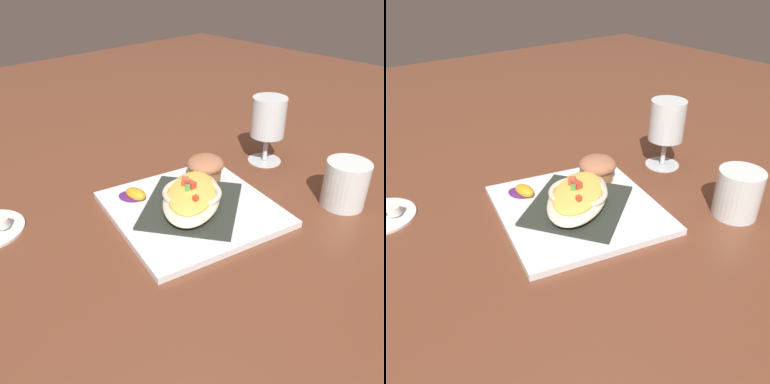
# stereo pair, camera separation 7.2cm
# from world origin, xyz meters

# --- Properties ---
(ground_plane) EXTENTS (2.60, 2.60, 0.00)m
(ground_plane) POSITION_xyz_m (0.00, 0.00, 0.00)
(ground_plane) COLOR brown
(square_plate) EXTENTS (0.33, 0.33, 0.01)m
(square_plate) POSITION_xyz_m (0.00, 0.00, 0.01)
(square_plate) COLOR white
(square_plate) RESTS_ON ground_plane
(folded_napkin) EXTENTS (0.24, 0.24, 0.01)m
(folded_napkin) POSITION_xyz_m (0.00, 0.00, 0.01)
(folded_napkin) COLOR #2A3029
(folded_napkin) RESTS_ON square_plate
(gratin_dish) EXTENTS (0.21, 0.20, 0.05)m
(gratin_dish) POSITION_xyz_m (-0.00, 0.00, 0.04)
(gratin_dish) COLOR beige
(gratin_dish) RESTS_ON folded_napkin
(muffin) EXTENTS (0.07, 0.07, 0.05)m
(muffin) POSITION_xyz_m (0.09, 0.06, 0.04)
(muffin) COLOR #A26743
(muffin) RESTS_ON square_plate
(orange_garnish) EXTENTS (0.05, 0.06, 0.02)m
(orange_garnish) POSITION_xyz_m (-0.06, 0.09, 0.02)
(orange_garnish) COLOR #542167
(orange_garnish) RESTS_ON square_plate
(coffee_mug) EXTENTS (0.10, 0.09, 0.09)m
(coffee_mug) POSITION_xyz_m (0.22, -0.17, 0.04)
(coffee_mug) COLOR white
(coffee_mug) RESTS_ON ground_plane
(stemmed_glass) EXTENTS (0.07, 0.07, 0.15)m
(stemmed_glass) POSITION_xyz_m (0.26, 0.04, 0.09)
(stemmed_glass) COLOR white
(stemmed_glass) RESTS_ON ground_plane
(creamer_cup_0) EXTENTS (0.02, 0.02, 0.02)m
(creamer_cup_0) POSITION_xyz_m (-0.27, 0.18, 0.02)
(creamer_cup_0) COLOR silver
(creamer_cup_0) RESTS_ON creamer_saucer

